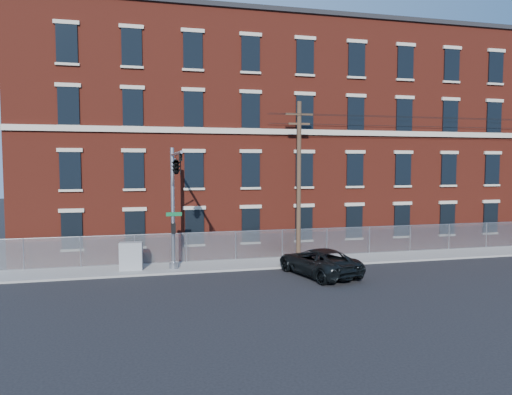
{
  "coord_description": "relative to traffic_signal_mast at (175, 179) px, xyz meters",
  "views": [
    {
      "loc": [
        -7.75,
        -23.05,
        6.2
      ],
      "look_at": [
        -1.19,
        4.0,
        4.22
      ],
      "focal_mm": 33.3,
      "sensor_mm": 36.0,
      "label": 1
    }
  ],
  "objects": [
    {
      "name": "sidewalk",
      "position": [
        18.0,
        2.82,
        -5.33
      ],
      "size": [
        65.0,
        3.0,
        0.12
      ],
      "primitive_type": "cube",
      "color": "#999691",
      "rests_on": "ground"
    },
    {
      "name": "pickup_truck",
      "position": [
        7.78,
        -0.69,
        -4.63
      ],
      "size": [
        3.82,
        5.93,
        1.52
      ],
      "primitive_type": "imported",
      "rotation": [
        0.0,
        0.0,
        3.4
      ],
      "color": "black",
      "rests_on": "ground"
    },
    {
      "name": "utility_cabinet",
      "position": [
        -2.38,
        2.6,
        -4.47
      ],
      "size": [
        1.33,
        0.76,
        1.6
      ],
      "primitive_type": "cube",
      "rotation": [
        0.0,
        0.0,
        -0.1
      ],
      "color": "gray",
      "rests_on": "sidewalk"
    },
    {
      "name": "chain_link_fence",
      "position": [
        18.0,
        4.12,
        -4.33
      ],
      "size": [
        59.06,
        0.06,
        1.85
      ],
      "color": "#A5A8AD",
      "rests_on": "ground"
    },
    {
      "name": "utility_pole_near",
      "position": [
        8.0,
        3.42,
        -0.05
      ],
      "size": [
        1.8,
        0.28,
        10.0
      ],
      "color": "#4F3927",
      "rests_on": "ground"
    },
    {
      "name": "ground",
      "position": [
        6.0,
        -2.18,
        -5.39
      ],
      "size": [
        140.0,
        140.0,
        0.0
      ],
      "primitive_type": "plane",
      "color": "black",
      "rests_on": "ground"
    },
    {
      "name": "mill_building",
      "position": [
        18.0,
        11.75,
        2.76
      ],
      "size": [
        55.3,
        14.32,
        16.3
      ],
      "color": "maroon",
      "rests_on": "ground"
    },
    {
      "name": "traffic_signal_mast",
      "position": [
        0.0,
        0.0,
        0.0
      ],
      "size": [
        0.9,
        6.75,
        7.0
      ],
      "color": "#9EA0A5",
      "rests_on": "ground"
    }
  ]
}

